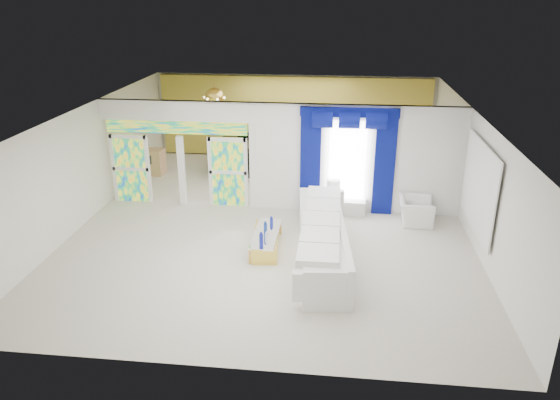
# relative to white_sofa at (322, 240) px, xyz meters

# --- Properties ---
(floor) EXTENTS (12.00, 12.00, 0.00)m
(floor) POSITION_rel_white_sofa_xyz_m (-1.36, 1.91, -0.44)
(floor) COLOR #B7AF9E
(floor) RESTS_ON ground
(dividing_wall) EXTENTS (5.70, 0.18, 3.00)m
(dividing_wall) POSITION_rel_white_sofa_xyz_m (0.79, 2.91, 1.06)
(dividing_wall) COLOR white
(dividing_wall) RESTS_ON ground
(dividing_header) EXTENTS (4.30, 0.18, 0.55)m
(dividing_header) POSITION_rel_white_sofa_xyz_m (-4.21, 2.91, 2.29)
(dividing_header) COLOR white
(dividing_header) RESTS_ON dividing_wall
(stained_panel_left) EXTENTS (0.95, 0.04, 2.00)m
(stained_panel_left) POSITION_rel_white_sofa_xyz_m (-5.63, 2.91, 0.56)
(stained_panel_left) COLOR #994C3F
(stained_panel_left) RESTS_ON ground
(stained_panel_right) EXTENTS (0.95, 0.04, 2.00)m
(stained_panel_right) POSITION_rel_white_sofa_xyz_m (-2.78, 2.91, 0.56)
(stained_panel_right) COLOR #994C3F
(stained_panel_right) RESTS_ON ground
(stained_transom) EXTENTS (4.00, 0.05, 0.35)m
(stained_transom) POSITION_rel_white_sofa_xyz_m (-4.21, 2.91, 1.81)
(stained_transom) COLOR #994C3F
(stained_transom) RESTS_ON dividing_header
(window_pane) EXTENTS (1.00, 0.02, 2.30)m
(window_pane) POSITION_rel_white_sofa_xyz_m (0.54, 2.81, 1.01)
(window_pane) COLOR white
(window_pane) RESTS_ON dividing_wall
(blue_drape_left) EXTENTS (0.55, 0.10, 2.80)m
(blue_drape_left) POSITION_rel_white_sofa_xyz_m (-0.46, 2.78, 0.96)
(blue_drape_left) COLOR #030343
(blue_drape_left) RESTS_ON ground
(blue_drape_right) EXTENTS (0.55, 0.10, 2.80)m
(blue_drape_right) POSITION_rel_white_sofa_xyz_m (1.54, 2.78, 0.96)
(blue_drape_right) COLOR #030343
(blue_drape_right) RESTS_ON ground
(blue_pelmet) EXTENTS (2.60, 0.12, 0.25)m
(blue_pelmet) POSITION_rel_white_sofa_xyz_m (0.54, 2.78, 2.38)
(blue_pelmet) COLOR #030343
(blue_pelmet) RESTS_ON dividing_wall
(wall_mirror) EXTENTS (0.04, 2.70, 1.90)m
(wall_mirror) POSITION_rel_white_sofa_xyz_m (3.58, 0.91, 1.11)
(wall_mirror) COLOR white
(wall_mirror) RESTS_ON ground
(gold_curtains) EXTENTS (9.70, 0.12, 2.90)m
(gold_curtains) POSITION_rel_white_sofa_xyz_m (-1.36, 7.81, 1.06)
(gold_curtains) COLOR gold
(gold_curtains) RESTS_ON ground
(white_sofa) EXTENTS (1.40, 4.64, 0.87)m
(white_sofa) POSITION_rel_white_sofa_xyz_m (0.00, 0.00, 0.00)
(white_sofa) COLOR white
(white_sofa) RESTS_ON ground
(coffee_table) EXTENTS (0.73, 1.77, 0.38)m
(coffee_table) POSITION_rel_white_sofa_xyz_m (-1.35, 0.30, -0.24)
(coffee_table) COLOR gold
(coffee_table) RESTS_ON ground
(console_table) EXTENTS (1.20, 0.42, 0.39)m
(console_table) POSITION_rel_white_sofa_xyz_m (0.50, 2.66, -0.24)
(console_table) COLOR white
(console_table) RESTS_ON ground
(table_lamp) EXTENTS (0.36, 0.36, 0.58)m
(table_lamp) POSITION_rel_white_sofa_xyz_m (0.20, 2.66, 0.25)
(table_lamp) COLOR white
(table_lamp) RESTS_ON console_table
(armchair) EXTENTS (0.93, 1.05, 0.66)m
(armchair) POSITION_rel_white_sofa_xyz_m (2.40, 2.27, -0.11)
(armchair) COLOR white
(armchair) RESTS_ON ground
(grand_piano) EXTENTS (1.56, 2.04, 1.02)m
(grand_piano) POSITION_rel_white_sofa_xyz_m (-2.99, 6.28, 0.08)
(grand_piano) COLOR black
(grand_piano) RESTS_ON ground
(piano_bench) EXTENTS (0.88, 0.35, 0.29)m
(piano_bench) POSITION_rel_white_sofa_xyz_m (-2.99, 4.68, -0.29)
(piano_bench) COLOR black
(piano_bench) RESTS_ON ground
(tv_console) EXTENTS (0.63, 0.58, 0.86)m
(tv_console) POSITION_rel_white_sofa_xyz_m (-5.80, 5.34, -0.00)
(tv_console) COLOR #A68653
(tv_console) RESTS_ON ground
(chandelier) EXTENTS (0.60, 0.60, 0.60)m
(chandelier) POSITION_rel_white_sofa_xyz_m (-3.66, 5.31, 2.21)
(chandelier) COLOR gold
(chandelier) RESTS_ON ceiling
(decanters) EXTENTS (0.19, 1.22, 0.28)m
(decanters) POSITION_rel_white_sofa_xyz_m (-1.34, 0.16, 0.05)
(decanters) COLOR navy
(decanters) RESTS_ON coffee_table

